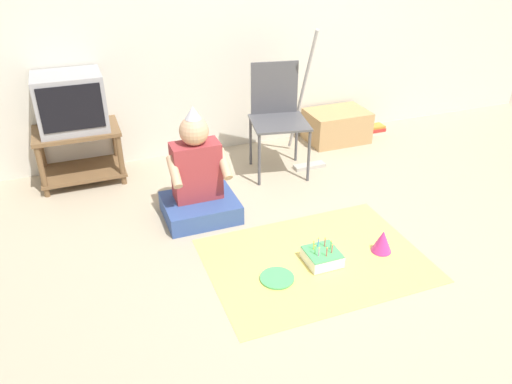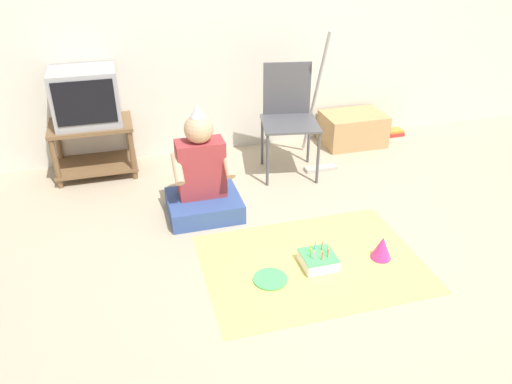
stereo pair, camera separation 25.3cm
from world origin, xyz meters
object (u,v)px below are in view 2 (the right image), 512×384
Objects in this scene: dust_mop at (318,128)px; person_seated at (202,180)px; party_hat_blue at (382,247)px; folding_chair at (289,112)px; paper_plate at (270,279)px; birthday_cake at (318,260)px; cardboard_box_stack at (353,129)px; book_pile at (393,134)px; tv at (86,97)px.

dust_mop reaches higher than person_seated.
dust_mop reaches higher than party_hat_blue.
folding_chair reaches higher than paper_plate.
paper_plate is at bearing -171.06° from birthday_cake.
paper_plate is at bearing -74.95° from person_seated.
book_pile is at bearing 2.58° from cardboard_box_stack.
party_hat_blue is 0.74× the size of paper_plate.
cardboard_box_stack is (0.78, 0.34, -0.37)m from folding_chair.
tv reaches higher than paper_plate.
tv is at bearing 130.44° from person_seated.
book_pile is at bearing 0.01° from tv.
folding_chair is 5.80× the size of party_hat_blue.
cardboard_box_stack is 2.23m from paper_plate.
cardboard_box_stack is 1.85m from party_hat_blue.
tv is at bearing 127.56° from birthday_cake.
folding_chair reaches higher than cardboard_box_stack.
dust_mop is (1.86, -0.35, -0.33)m from tv.
folding_chair is at bearing 96.75° from party_hat_blue.
tv is 2.42× the size of paper_plate.
paper_plate is (-1.83, -1.78, -0.03)m from book_pile.
folding_chair is 1.08× the size of person_seated.
folding_chair is 1.61m from paper_plate.
cardboard_box_stack is at bearing 33.19° from dust_mop.
dust_mop is 6.04× the size of book_pile.
birthday_cake is at bearing 175.50° from party_hat_blue.
dust_mop is at bearing -146.81° from cardboard_box_stack.
cardboard_box_stack reaches higher than party_hat_blue.
party_hat_blue is (0.99, -0.87, -0.18)m from person_seated.
dust_mop is at bearing 85.57° from party_hat_blue.
birthday_cake is (-0.53, -1.37, -0.30)m from dust_mop.
book_pile is 0.92× the size of birthday_cake.
dust_mop is 1.44m from party_hat_blue.
dust_mop reaches higher than cardboard_box_stack.
folding_chair is 0.93m from cardboard_box_stack.
person_seated reaches higher than party_hat_blue.
folding_chair is 1.38m from book_pile.
book_pile is 2.29m from birthday_cake.
cardboard_box_stack is 0.49× the size of dust_mop.
book_pile is 0.23× the size of person_seated.
birthday_cake is (1.33, -1.73, -0.63)m from tv.
person_seated is 0.96m from paper_plate.
person_seated is 1.34m from party_hat_blue.
cardboard_box_stack is 2.00m from birthday_cake.
cardboard_box_stack reaches higher than book_pile.
person_seated reaches higher than paper_plate.
cardboard_box_stack is (2.36, -0.02, -0.53)m from tv.
tv is 2.27m from birthday_cake.
dust_mop is 5.59× the size of paper_plate.
birthday_cake is at bearing -130.96° from book_pile.
paper_plate is (-0.59, -1.41, -0.51)m from folding_chair.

